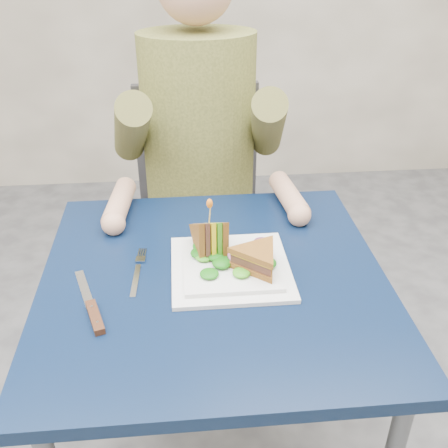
{
  "coord_description": "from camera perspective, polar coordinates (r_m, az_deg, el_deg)",
  "views": [
    {
      "loc": [
        -0.06,
        -0.92,
        1.41
      ],
      "look_at": [
        0.03,
        0.07,
        0.82
      ],
      "focal_mm": 42.0,
      "sensor_mm": 36.0,
      "label": 1
    }
  ],
  "objects": [
    {
      "name": "plate",
      "position": [
        1.16,
        0.72,
        -4.68
      ],
      "size": [
        0.26,
        0.26,
        0.02
      ],
      "color": "white",
      "rests_on": "table"
    },
    {
      "name": "table",
      "position": [
        1.2,
        -1.08,
        -8.66
      ],
      "size": [
        0.75,
        0.75,
        0.73
      ],
      "color": "black",
      "rests_on": "ground"
    },
    {
      "name": "chair",
      "position": [
        1.83,
        -2.67,
        2.35
      ],
      "size": [
        0.42,
        0.4,
        0.93
      ],
      "color": "#47474C",
      "rests_on": "ground"
    },
    {
      "name": "diner",
      "position": [
        1.58,
        -2.79,
        12.38
      ],
      "size": [
        0.54,
        0.59,
        0.74
      ],
      "color": "brown",
      "rests_on": "chair"
    },
    {
      "name": "toothpick",
      "position": [
        1.14,
        -1.56,
        1.01
      ],
      "size": [
        0.01,
        0.01,
        0.06
      ],
      "primitive_type": "cylinder",
      "rotation": [
        0.14,
        0.07,
        0.0
      ],
      "color": "tan",
      "rests_on": "sandwich_upright"
    },
    {
      "name": "toothpick_frill",
      "position": [
        1.12,
        -1.58,
        2.25
      ],
      "size": [
        0.01,
        0.01,
        0.02
      ],
      "primitive_type": "ellipsoid",
      "color": "orange",
      "rests_on": "sandwich_upright"
    },
    {
      "name": "sandwich_flat",
      "position": [
        1.13,
        3.65,
        -3.76
      ],
      "size": [
        0.18,
        0.18,
        0.05
      ],
      "color": "brown",
      "rests_on": "plate"
    },
    {
      "name": "fork",
      "position": [
        1.17,
        -9.4,
        -5.25
      ],
      "size": [
        0.03,
        0.18,
        0.01
      ],
      "color": "silver",
      "rests_on": "table"
    },
    {
      "name": "knife",
      "position": [
        1.08,
        -14.08,
        -9.21
      ],
      "size": [
        0.09,
        0.22,
        0.02
      ],
      "color": "silver",
      "rests_on": "table"
    },
    {
      "name": "sandwich_upright",
      "position": [
        1.17,
        -1.52,
        -1.71
      ],
      "size": [
        0.09,
        0.15,
        0.15
      ],
      "color": "brown",
      "rests_on": "plate"
    },
    {
      "name": "onion_ring",
      "position": [
        1.15,
        1.45,
        -3.44
      ],
      "size": [
        0.04,
        0.04,
        0.02
      ],
      "primitive_type": "torus",
      "rotation": [
        0.44,
        0.0,
        0.0
      ],
      "color": "#9E4C7A",
      "rests_on": "plate"
    },
    {
      "name": "lettuce_spill",
      "position": [
        1.16,
        0.92,
        -3.53
      ],
      "size": [
        0.15,
        0.13,
        0.02
      ],
      "primitive_type": null,
      "color": "#337A14",
      "rests_on": "plate"
    }
  ]
}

